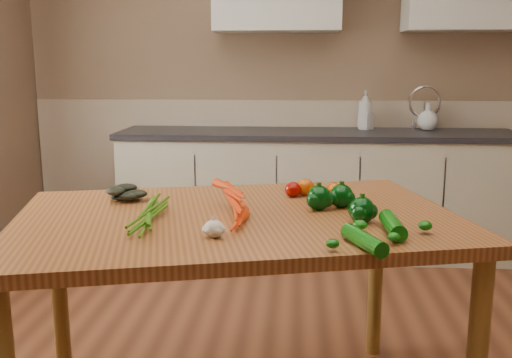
{
  "coord_description": "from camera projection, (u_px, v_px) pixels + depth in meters",
  "views": [
    {
      "loc": [
        0.05,
        -1.9,
        1.37
      ],
      "look_at": [
        -0.11,
        0.33,
        0.92
      ],
      "focal_mm": 40.0,
      "sensor_mm": 36.0,
      "label": 1
    }
  ],
  "objects": [
    {
      "name": "pepper_a",
      "position": [
        319.0,
        198.0,
        2.11
      ],
      "size": [
        0.09,
        0.09,
        0.09
      ],
      "primitive_type": "sphere",
      "color": "#023108",
      "rests_on": "table"
    },
    {
      "name": "table",
      "position": [
        237.0,
        239.0,
        2.08
      ],
      "size": [
        1.76,
        1.35,
        0.84
      ],
      "rotation": [
        0.0,
        0.0,
        0.24
      ],
      "color": "#97562C",
      "rests_on": "ground"
    },
    {
      "name": "leafy_greens",
      "position": [
        126.0,
        187.0,
        2.25
      ],
      "size": [
        0.22,
        0.2,
        0.11
      ],
      "primitive_type": null,
      "color": "black",
      "rests_on": "table"
    },
    {
      "name": "carrot_bunch",
      "position": [
        208.0,
        207.0,
        2.0
      ],
      "size": [
        0.34,
        0.29,
        0.08
      ],
      "primitive_type": null,
      "rotation": [
        0.0,
        0.0,
        0.24
      ],
      "color": "red",
      "rests_on": "table"
    },
    {
      "name": "tomato_b",
      "position": [
        305.0,
        187.0,
        2.35
      ],
      "size": [
        0.07,
        0.07,
        0.07
      ],
      "primitive_type": "ellipsoid",
      "color": "#BE4404",
      "rests_on": "table"
    },
    {
      "name": "tomato_a",
      "position": [
        293.0,
        189.0,
        2.32
      ],
      "size": [
        0.07,
        0.07,
        0.06
      ],
      "primitive_type": "ellipsoid",
      "color": "#850802",
      "rests_on": "table"
    },
    {
      "name": "pepper_c",
      "position": [
        362.0,
        210.0,
        1.94
      ],
      "size": [
        0.09,
        0.09,
        0.09
      ],
      "primitive_type": "sphere",
      "color": "#023108",
      "rests_on": "table"
    },
    {
      "name": "soap_bottle_b",
      "position": [
        367.0,
        118.0,
        4.17
      ],
      "size": [
        0.11,
        0.11,
        0.17
      ],
      "primitive_type": "imported",
      "rotation": [
        0.0,
        0.0,
        3.87
      ],
      "color": "silver",
      "rests_on": "counter_run"
    },
    {
      "name": "zucchini_b",
      "position": [
        364.0,
        240.0,
        1.67
      ],
      "size": [
        0.12,
        0.21,
        0.05
      ],
      "primitive_type": "cylinder",
      "rotation": [
        1.57,
        0.0,
        0.4
      ],
      "color": "#084E08",
      "rests_on": "table"
    },
    {
      "name": "tomato_c",
      "position": [
        334.0,
        190.0,
        2.32
      ],
      "size": [
        0.06,
        0.06,
        0.06
      ],
      "primitive_type": "ellipsoid",
      "color": "#BE4404",
      "rests_on": "table"
    },
    {
      "name": "counter_run",
      "position": [
        318.0,
        191.0,
        4.17
      ],
      "size": [
        2.84,
        0.64,
        1.14
      ],
      "color": "#BDB89E",
      "rests_on": "ground"
    },
    {
      "name": "soap_bottle_a",
      "position": [
        365.0,
        110.0,
        4.17
      ],
      "size": [
        0.12,
        0.12,
        0.29
      ],
      "primitive_type": "imported",
      "rotation": [
        0.0,
        0.0,
        3.04
      ],
      "color": "silver",
      "rests_on": "counter_run"
    },
    {
      "name": "zucchini_a",
      "position": [
        393.0,
        225.0,
        1.82
      ],
      "size": [
        0.06,
        0.21,
        0.06
      ],
      "primitive_type": "cylinder",
      "rotation": [
        1.57,
        0.0,
        0.03
      ],
      "color": "#084E08",
      "rests_on": "table"
    },
    {
      "name": "garlic_bulb",
      "position": [
        214.0,
        229.0,
        1.78
      ],
      "size": [
        0.07,
        0.07,
        0.06
      ],
      "primitive_type": "ellipsoid",
      "color": "silver",
      "rests_on": "table"
    },
    {
      "name": "pepper_b",
      "position": [
        341.0,
        196.0,
        2.15
      ],
      "size": [
        0.09,
        0.09,
        0.09
      ],
      "primitive_type": "sphere",
      "color": "#023108",
      "rests_on": "table"
    },
    {
      "name": "soap_bottle_c",
      "position": [
        428.0,
        116.0,
        4.15
      ],
      "size": [
        0.21,
        0.21,
        0.19
      ],
      "primitive_type": "imported",
      "rotation": [
        0.0,
        0.0,
        2.48
      ],
      "color": "silver",
      "rests_on": "counter_run"
    },
    {
      "name": "room",
      "position": [
        283.0,
        99.0,
        2.06
      ],
      "size": [
        4.04,
        5.04,
        2.64
      ],
      "color": "brown",
      "rests_on": "ground"
    }
  ]
}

